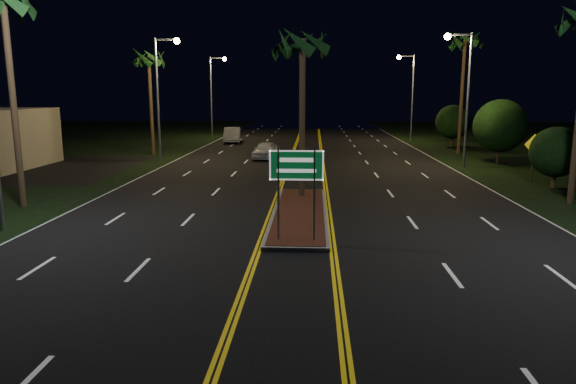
# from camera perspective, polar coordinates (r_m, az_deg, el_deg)

# --- Properties ---
(ground) EXTENTS (120.00, 120.00, 0.00)m
(ground) POSITION_cam_1_polar(r_m,az_deg,el_deg) (14.85, 0.54, -8.91)
(ground) COLOR black
(ground) RESTS_ON ground
(median_island) EXTENTS (2.25, 10.25, 0.17)m
(median_island) POSITION_cam_1_polar(r_m,az_deg,el_deg) (21.54, 1.31, -2.37)
(median_island) COLOR gray
(median_island) RESTS_ON ground
(highway_sign) EXTENTS (1.80, 0.08, 3.20)m
(highway_sign) POSITION_cam_1_polar(r_m,az_deg,el_deg) (16.97, 0.94, 1.99)
(highway_sign) COLOR gray
(highway_sign) RESTS_ON ground
(streetlight_left_mid) EXTENTS (1.91, 0.44, 9.00)m
(streetlight_left_mid) POSITION_cam_1_polar(r_m,az_deg,el_deg) (39.57, -13.80, 11.51)
(streetlight_left_mid) COLOR gray
(streetlight_left_mid) RESTS_ON ground
(streetlight_left_far) EXTENTS (1.91, 0.44, 9.00)m
(streetlight_left_far) POSITION_cam_1_polar(r_m,az_deg,el_deg) (59.03, -8.19, 11.41)
(streetlight_left_far) COLOR gray
(streetlight_left_far) RESTS_ON ground
(streetlight_right_mid) EXTENTS (1.91, 0.44, 9.00)m
(streetlight_right_mid) POSITION_cam_1_polar(r_m,az_deg,el_deg) (37.34, 18.88, 11.30)
(streetlight_right_mid) COLOR gray
(streetlight_right_mid) RESTS_ON ground
(streetlight_right_far) EXTENTS (1.91, 0.44, 9.00)m
(streetlight_right_far) POSITION_cam_1_polar(r_m,az_deg,el_deg) (56.85, 13.33, 11.26)
(streetlight_right_far) COLOR gray
(streetlight_right_far) RESTS_ON ground
(palm_median) EXTENTS (2.40, 2.40, 8.30)m
(palm_median) POSITION_cam_1_polar(r_m,az_deg,el_deg) (24.56, 1.62, 16.15)
(palm_median) COLOR #382819
(palm_median) RESTS_ON ground
(palm_left_near) EXTENTS (2.40, 2.40, 9.80)m
(palm_left_near) POSITION_cam_1_polar(r_m,az_deg,el_deg) (25.81, -29.07, 17.72)
(palm_left_near) COLOR #382819
(palm_left_near) RESTS_ON ground
(palm_left_far) EXTENTS (2.40, 2.40, 8.80)m
(palm_left_far) POSITION_cam_1_polar(r_m,az_deg,el_deg) (44.12, -15.22, 14.07)
(palm_left_far) COLOR #382819
(palm_left_far) RESTS_ON ground
(palm_right_far) EXTENTS (2.40, 2.40, 10.30)m
(palm_right_far) POSITION_cam_1_polar(r_m,az_deg,el_deg) (45.81, 19.08, 15.49)
(palm_right_far) COLOR #382819
(palm_right_far) RESTS_ON ground
(shrub_near) EXTENTS (2.70, 2.70, 3.30)m
(shrub_near) POSITION_cam_1_polar(r_m,az_deg,el_deg) (30.96, 27.64, 3.95)
(shrub_near) COLOR #382819
(shrub_near) RESTS_ON ground
(shrub_mid) EXTENTS (3.78, 3.78, 4.62)m
(shrub_mid) POSITION_cam_1_polar(r_m,az_deg,el_deg) (40.33, 22.51, 6.81)
(shrub_mid) COLOR #382819
(shrub_mid) RESTS_ON ground
(shrub_far) EXTENTS (3.24, 3.24, 3.96)m
(shrub_far) POSITION_cam_1_polar(r_m,az_deg,el_deg) (51.75, 17.86, 7.41)
(shrub_far) COLOR #382819
(shrub_far) RESTS_ON ground
(car_near) EXTENTS (2.55, 4.86, 1.55)m
(car_near) POSITION_cam_1_polar(r_m,az_deg,el_deg) (40.09, -2.54, 4.81)
(car_near) COLOR silver
(car_near) RESTS_ON ground
(car_far) EXTENTS (2.96, 5.66, 1.81)m
(car_far) POSITION_cam_1_polar(r_m,az_deg,el_deg) (54.00, -6.23, 6.46)
(car_far) COLOR silver
(car_far) RESTS_ON ground
(warning_sign) EXTENTS (1.15, 0.22, 2.77)m
(warning_sign) POSITION_cam_1_polar(r_m,az_deg,el_deg) (32.25, 25.62, 4.14)
(warning_sign) COLOR gray
(warning_sign) RESTS_ON ground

